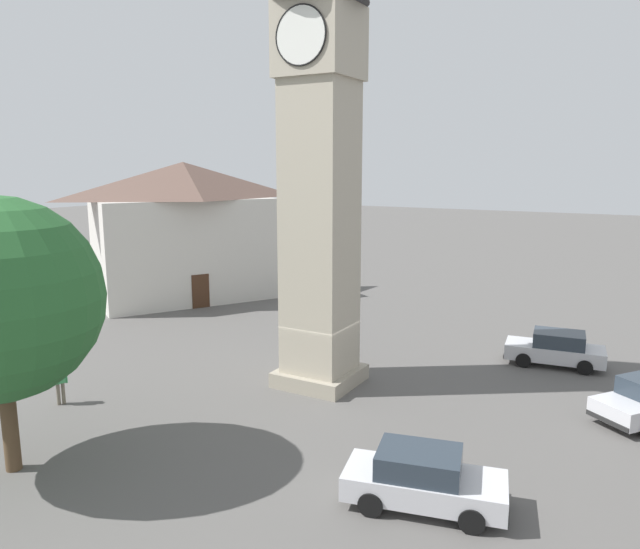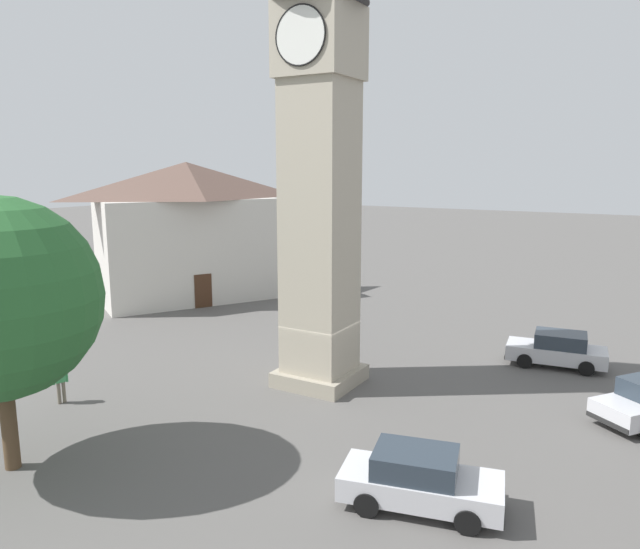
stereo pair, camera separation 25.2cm
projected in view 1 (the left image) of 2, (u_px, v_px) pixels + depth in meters
The scene contains 6 objects.
ground_plane at pixel (320, 383), 23.88m from camera, with size 200.00×200.00×0.00m, color #565451.
clock_tower at pixel (320, 69), 21.67m from camera, with size 3.62×3.62×20.85m.
car_blue_kerb at pixel (555, 349), 25.84m from camera, with size 4.31×2.19×1.53m.
car_silver_kerb at pixel (423, 479), 15.07m from camera, with size 4.40×2.58×1.53m.
pedestrian at pixel (60, 378), 21.55m from camera, with size 0.32×0.54×1.69m.
building_shop_left at pixel (186, 231), 37.95m from camera, with size 10.52×12.67×8.94m.
Camera 1 is at (11.21, -19.73, 8.65)m, focal length 33.01 mm.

